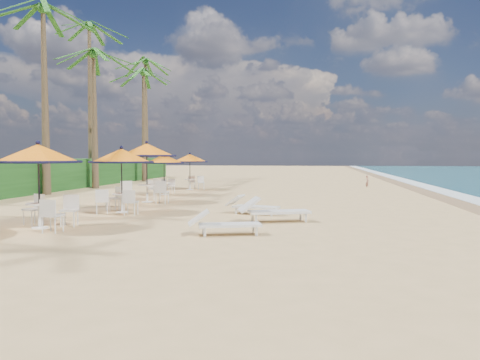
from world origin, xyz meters
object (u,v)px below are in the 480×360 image
object	(u,v)px
lounger_mid	(272,210)
lounger_near	(222,223)
station_2	(147,157)
lounger_far	(251,205)
station_4	(191,161)
station_3	(164,164)
station_0	(40,164)
station_1	(120,164)

from	to	relation	value
lounger_mid	lounger_near	bearing A→B (deg)	-130.93
station_2	lounger_far	world-z (taller)	station_2
station_4	lounger_mid	world-z (taller)	station_4
station_2	lounger_far	xyz separation A→B (m)	(4.99, -3.37, -1.63)
station_4	lounger_near	distance (m)	16.00
station_4	lounger_far	distance (m)	12.03
lounger_mid	station_2	bearing A→B (deg)	119.75
station_2	station_3	bearing A→B (deg)	97.72
lounger_mid	lounger_far	world-z (taller)	lounger_mid
station_0	station_1	xyz separation A→B (m)	(0.73, 3.70, -0.05)
station_0	lounger_near	bearing A→B (deg)	-3.48
station_0	station_4	xyz separation A→B (m)	(0.27, 14.85, -0.11)
station_4	lounger_mid	size ratio (longest dim) A/B	0.96
station_1	lounger_mid	distance (m)	5.84
station_0	lounger_far	distance (m)	6.84
station_2	lounger_far	size ratio (longest dim) A/B	1.39
station_0	station_4	distance (m)	14.85
station_1	lounger_far	distance (m)	4.82
station_4	lounger_mid	bearing A→B (deg)	-64.79
station_1	station_2	world-z (taller)	station_2
station_3	lounger_mid	size ratio (longest dim) A/B	0.95
station_4	lounger_far	size ratio (longest dim) A/B	1.14
station_4	lounger_far	xyz separation A→B (m)	(5.06, -10.83, -1.37)
station_0	station_1	size ratio (longest dim) A/B	1.03
lounger_near	lounger_far	world-z (taller)	same
lounger_near	lounger_mid	xyz separation A→B (m)	(1.03, 2.55, 0.06)
lounger_near	station_4	bearing A→B (deg)	90.92
station_3	lounger_far	bearing A→B (deg)	-52.49
station_2	lounger_near	size ratio (longest dim) A/B	1.39
station_0	station_4	bearing A→B (deg)	88.96
lounger_near	lounger_mid	bearing A→B (deg)	50.98
station_0	lounger_near	size ratio (longest dim) A/B	1.26
lounger_near	lounger_far	size ratio (longest dim) A/B	1.00
station_1	lounger_near	distance (m)	6.17
station_3	station_4	size ratio (longest dim) A/B	0.99
station_1	station_3	size ratio (longest dim) A/B	1.09
station_4	station_3	bearing A→B (deg)	-97.01
station_2	station_4	world-z (taller)	station_2
station_1	station_0	bearing A→B (deg)	-101.13
station_0	station_4	size ratio (longest dim) A/B	1.11
lounger_mid	station_1	bearing A→B (deg)	146.00
station_0	station_2	bearing A→B (deg)	87.40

